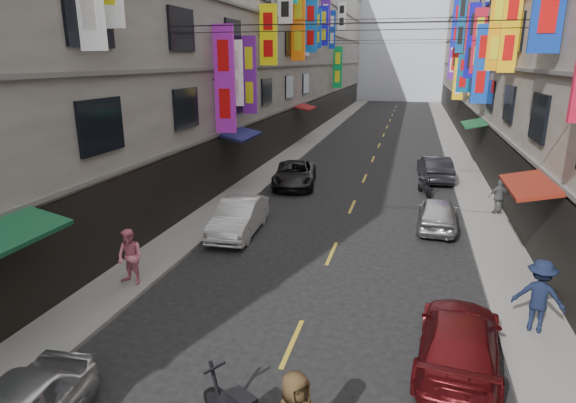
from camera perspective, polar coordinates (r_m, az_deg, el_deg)
The scene contains 18 objects.
sidewalk_left at distance 41.65m, azimuth 2.43°, elevation 7.08°, with size 2.00×90.00×0.12m, color slate.
sidewalk_right at distance 40.92m, azimuth 19.19°, elevation 6.03°, with size 2.00×90.00×0.12m, color slate.
building_row_left at distance 42.83m, azimuth -5.77°, elevation 19.93°, with size 10.14×90.00×19.00m.
building_row_right at distance 41.41m, azimuth 29.17°, elevation 18.18°, with size 10.14×90.00×19.00m.
haze_block at distance 90.35m, azimuth 13.50°, elevation 18.64°, with size 18.00×8.00×22.00m, color silver.
shop_signage at distance 33.58m, azimuth 10.84°, elevation 20.15°, with size 14.00×55.00×11.81m.
street_awnings at distance 24.80m, azimuth 5.52°, elevation 7.54°, with size 13.99×35.20×0.41m.
overhead_cables at distance 28.40m, azimuth 9.90°, elevation 20.24°, with size 14.00×38.04×1.24m.
lane_markings at distance 37.91m, azimuth 10.41°, elevation 5.82°, with size 0.12×80.20×0.01m.
scooter_far_right at distance 26.16m, azimuth 15.86°, elevation 1.73°, with size 0.75×1.75×1.14m.
car_left_mid at distance 19.52m, azimuth -5.85°, elevation -1.83°, with size 1.50×4.30×1.42m, color silver.
car_left_far at distance 26.94m, azimuth 0.81°, elevation 3.27°, with size 2.22×4.81×1.34m, color black.
car_right_near at distance 12.06m, azimuth 19.62°, elevation -15.27°, with size 1.80×4.42×1.28m, color #5F1013.
car_right_mid at distance 20.97m, azimuth 17.27°, elevation -1.34°, with size 1.57×3.89×1.33m, color #B4B4B9.
car_right_far at distance 29.44m, azimuth 17.01°, elevation 3.79°, with size 1.53×4.38×1.44m, color #26252C.
pedestrian_lfar at distance 15.57m, azimuth -18.21°, elevation -6.28°, with size 0.86×0.59×1.76m, color pink.
pedestrian_rnear at distance 13.87m, azimuth 27.63°, elevation -9.87°, with size 1.24×0.64×1.93m, color #121A33.
pedestrian_rfar at distance 23.48m, azimuth 23.73°, elevation 0.50°, with size 0.93×0.53×1.58m, color #59585B.
Camera 1 is at (2.51, 1.78, 6.78)m, focal length 30.00 mm.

